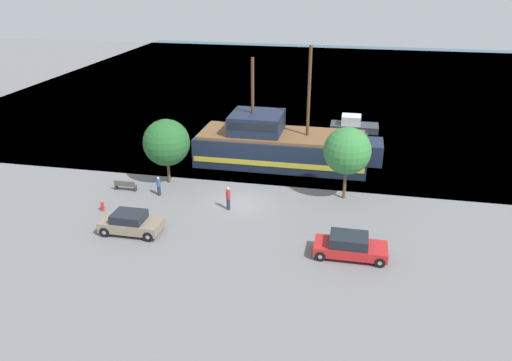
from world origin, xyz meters
TOP-DOWN VIEW (x-y plane):
  - ground_plane at (0.00, 0.00)m, footprint 160.00×160.00m
  - water_surface at (0.00, 44.00)m, footprint 80.00×80.00m
  - pirate_ship at (1.67, 9.14)m, footprint 16.52×5.56m
  - moored_boat_dockside at (8.03, 20.44)m, footprint 5.15×2.43m
  - parked_car_curb_front at (-6.14, -5.73)m, footprint 4.08×1.96m
  - parked_car_curb_mid at (8.43, -5.79)m, footprint 4.49×2.01m
  - fire_hydrant at (-9.62, -3.08)m, footprint 0.42×0.25m
  - bench_promenade_east at (-9.56, 0.65)m, footprint 1.78×0.45m
  - pedestrian_walking_near at (-6.55, 0.33)m, footprint 0.32×0.32m
  - pedestrian_walking_far at (-0.58, -0.99)m, footprint 0.32×0.32m
  - tree_row_east at (-6.70, 2.94)m, footprint 3.81×3.81m
  - tree_row_mideast at (7.75, 2.72)m, footprint 3.59×3.59m

SIDE VIEW (x-z plane):
  - ground_plane at x=0.00m, z-range 0.00..0.00m
  - water_surface at x=0.00m, z-range 0.00..0.00m
  - fire_hydrant at x=-9.62m, z-range 0.03..0.79m
  - bench_promenade_east at x=-9.56m, z-range 0.02..0.87m
  - moored_boat_dockside at x=8.03m, z-range -0.23..1.47m
  - parked_car_curb_mid at x=8.43m, z-range -0.01..1.47m
  - parked_car_curb_front at x=-6.14m, z-range 0.00..1.50m
  - pedestrian_walking_near at x=-6.55m, z-range 0.00..1.57m
  - pedestrian_walking_far at x=-0.58m, z-range 0.02..1.81m
  - pirate_ship at x=1.67m, z-range -3.60..7.04m
  - tree_row_east at x=-6.70m, z-range 0.79..6.19m
  - tree_row_mideast at x=7.75m, z-range 1.05..6.77m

